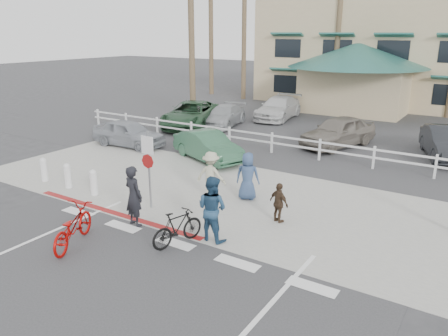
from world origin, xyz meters
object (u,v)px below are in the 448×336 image
Objects in this scene: sign_post at (149,166)px; car_white_sedan at (208,146)px; bike_red at (72,227)px; bike_black at (178,228)px; car_red_compact at (129,133)px.

sign_post is 5.94m from car_white_sedan.
bike_black is at bearing -170.52° from bike_red.
car_white_sedan reaches higher than bike_red.
car_white_sedan is (-1.61, 8.81, 0.11)m from bike_red.
sign_post is at bearing -133.25° from car_red_compact.
bike_red is at bearing -89.94° from sign_post.
car_red_compact reaches higher than bike_red.
car_red_compact is at bearing 112.90° from car_white_sedan.
bike_red is at bearing 48.59° from bike_black.
sign_post is at bearing -113.85° from bike_red.
sign_post reaches higher than car_white_sedan.
bike_black is (2.38, -1.58, -0.95)m from sign_post.
bike_red is 0.52× the size of car_white_sedan.
car_red_compact is at bearing -77.53° from bike_red.
bike_red is 8.96m from car_white_sedan.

